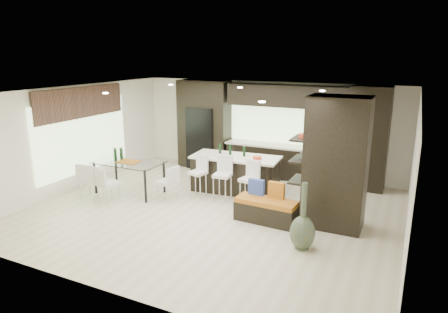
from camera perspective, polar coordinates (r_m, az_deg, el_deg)
The scene contains 22 objects.
ground at distance 9.19m, azimuth -1.63°, elevation -7.82°, with size 8.00×8.00×0.00m, color beige.
back_wall at distance 11.91m, azimuth 6.07°, elevation 4.12°, with size 8.00×0.02×2.70m, color white.
left_wall at distance 11.14m, azimuth -20.33°, elevation 2.55°, with size 0.02×7.00×2.70m, color white.
right_wall at distance 7.84m, azimuth 25.29°, elevation -2.79°, with size 0.02×7.00×2.70m, color white.
ceiling at distance 8.53m, azimuth -1.77°, elevation 9.19°, with size 8.00×7.00×0.02m, color white.
window_left at distance 11.24m, azimuth -19.47°, elevation 2.73°, with size 0.04×3.20×1.90m, color #B2D199.
window_back at distance 11.65m, azimuth 8.81°, elevation 4.79°, with size 3.40×0.04×1.20m, color #B2D199.
stone_accent at distance 11.09m, azimuth -19.75°, elevation 7.27°, with size 0.08×3.00×0.80m, color brown.
ceiling_spots at distance 8.75m, azimuth -1.00°, elevation 9.21°, with size 4.00×3.00×0.02m, color white.
back_cabinetry at distance 11.44m, azimuth 7.87°, elevation 3.63°, with size 6.80×0.68×2.70m, color black.
refrigerator at distance 12.41m, azimuth -2.88°, elevation 2.72°, with size 0.90×0.68×1.90m, color black.
partition_column at distance 8.33m, azimuth 15.72°, elevation -0.94°, with size 1.20×0.80×2.70m, color black.
kitchen_island at distance 10.33m, azimuth 1.66°, elevation -2.49°, with size 2.24×0.96×0.93m, color black.
stool_left at distance 9.98m, azimuth -3.77°, elevation -3.38°, with size 0.38×0.38×0.85m, color silver.
stool_mid at distance 9.66m, azimuth -0.23°, elevation -3.83°, with size 0.39×0.39×0.89m, color silver.
stool_right at distance 9.41m, azimuth 3.57°, elevation -4.47°, with size 0.38×0.38×0.86m, color silver.
bench at distance 8.60m, azimuth 6.04°, elevation -7.69°, with size 1.31×0.51×0.51m, color black.
floor_vase at distance 7.43m, azimuth 11.26°, elevation -8.37°, with size 0.47×0.47×1.28m, color #3F4B35, non-canonical shape.
dining_table at distance 10.49m, azimuth -13.32°, elevation -2.92°, with size 1.72×0.97×0.83m, color white.
chair_near at distance 9.92m, azimuth -16.17°, elevation -4.10°, with size 0.45×0.45×0.84m, color silver.
chair_far at distance 10.27m, azimuth -18.45°, elevation -3.56°, with size 0.47×0.47×0.87m, color silver.
chair_end at distance 9.84m, azimuth -8.06°, elevation -3.95°, with size 0.43×0.43×0.79m, color silver.
Camera 1 is at (3.91, -7.54, 3.51)m, focal length 32.00 mm.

